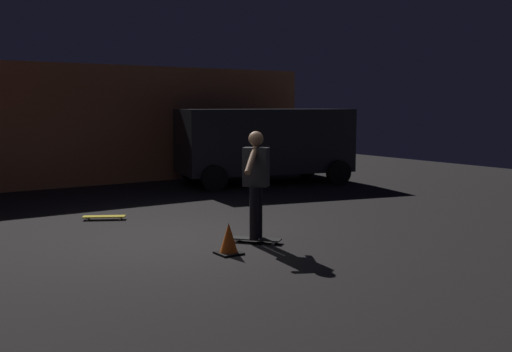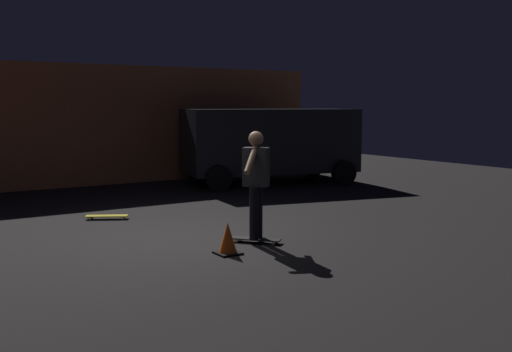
# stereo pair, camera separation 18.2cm
# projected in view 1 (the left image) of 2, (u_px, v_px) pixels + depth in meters

# --- Properties ---
(ground_plane) EXTENTS (28.00, 28.00, 0.00)m
(ground_plane) POSITION_uv_depth(u_px,v_px,m) (186.00, 239.00, 9.63)
(ground_plane) COLOR black
(low_building) EXTENTS (13.07, 4.27, 3.22)m
(low_building) POSITION_uv_depth(u_px,v_px,m) (74.00, 123.00, 17.68)
(low_building) COLOR #C67A47
(low_building) RESTS_ON ground_plane
(parked_van) EXTENTS (4.91, 3.06, 2.03)m
(parked_van) POSITION_uv_depth(u_px,v_px,m) (265.00, 141.00, 16.35)
(parked_van) COLOR black
(parked_van) RESTS_ON ground_plane
(skateboard_ridden) EXTENTS (0.65, 0.73, 0.07)m
(skateboard_ridden) POSITION_uv_depth(u_px,v_px,m) (256.00, 239.00, 9.37)
(skateboard_ridden) COLOR black
(skateboard_ridden) RESTS_ON ground_plane
(skateboard_spare) EXTENTS (0.78, 0.55, 0.07)m
(skateboard_spare) POSITION_uv_depth(u_px,v_px,m) (104.00, 217.00, 11.26)
(skateboard_spare) COLOR gold
(skateboard_spare) RESTS_ON ground_plane
(skater) EXTENTS (0.81, 0.70, 1.67)m
(skater) POSITION_uv_depth(u_px,v_px,m) (256.00, 177.00, 9.26)
(skater) COLOR black
(skater) RESTS_ON skateboard_ridden
(traffic_cone) EXTENTS (0.34, 0.34, 0.46)m
(traffic_cone) POSITION_uv_depth(u_px,v_px,m) (229.00, 240.00, 8.64)
(traffic_cone) COLOR black
(traffic_cone) RESTS_ON ground_plane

